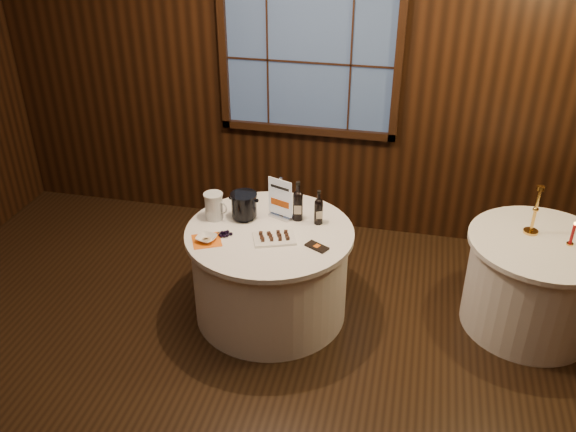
% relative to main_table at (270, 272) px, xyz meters
% --- Properties ---
extents(ground, '(6.00, 6.00, 0.00)m').
position_rel_main_table_xyz_m(ground, '(0.00, -1.00, -0.39)').
color(ground, black).
rests_on(ground, ground).
extents(back_wall, '(6.00, 0.10, 3.00)m').
position_rel_main_table_xyz_m(back_wall, '(0.00, 1.48, 1.16)').
color(back_wall, black).
rests_on(back_wall, ground).
extents(main_table, '(1.28, 1.28, 0.77)m').
position_rel_main_table_xyz_m(main_table, '(0.00, 0.00, 0.00)').
color(main_table, white).
rests_on(main_table, ground).
extents(side_table, '(1.08, 1.08, 0.77)m').
position_rel_main_table_xyz_m(side_table, '(2.00, 0.30, 0.00)').
color(side_table, white).
rests_on(side_table, ground).
extents(sign_stand, '(0.20, 0.16, 0.34)m').
position_rel_main_table_xyz_m(sign_stand, '(0.04, 0.21, 0.50)').
color(sign_stand, '#B8B8BF').
rests_on(sign_stand, main_table).
extents(port_bottle_left, '(0.08, 0.08, 0.32)m').
position_rel_main_table_xyz_m(port_bottle_left, '(0.17, 0.21, 0.52)').
color(port_bottle_left, black).
rests_on(port_bottle_left, main_table).
extents(port_bottle_right, '(0.07, 0.08, 0.28)m').
position_rel_main_table_xyz_m(port_bottle_right, '(0.34, 0.19, 0.50)').
color(port_bottle_right, black).
rests_on(port_bottle_right, main_table).
extents(ice_bucket, '(0.21, 0.21, 0.21)m').
position_rel_main_table_xyz_m(ice_bucket, '(-0.24, 0.14, 0.49)').
color(ice_bucket, black).
rests_on(ice_bucket, main_table).
extents(chocolate_plate, '(0.36, 0.30, 0.04)m').
position_rel_main_table_xyz_m(chocolate_plate, '(0.07, -0.12, 0.40)').
color(chocolate_plate, white).
rests_on(chocolate_plate, main_table).
extents(chocolate_box, '(0.19, 0.15, 0.01)m').
position_rel_main_table_xyz_m(chocolate_box, '(0.39, -0.15, 0.39)').
color(chocolate_box, black).
rests_on(chocolate_box, main_table).
extents(grape_bunch, '(0.17, 0.10, 0.04)m').
position_rel_main_table_xyz_m(grape_bunch, '(-0.30, -0.16, 0.40)').
color(grape_bunch, black).
rests_on(grape_bunch, main_table).
extents(glass_pitcher, '(0.20, 0.15, 0.22)m').
position_rel_main_table_xyz_m(glass_pitcher, '(-0.46, 0.09, 0.49)').
color(glass_pitcher, silver).
rests_on(glass_pitcher, main_table).
extents(orange_napkin, '(0.28, 0.28, 0.00)m').
position_rel_main_table_xyz_m(orange_napkin, '(-0.41, -0.24, 0.38)').
color(orange_napkin, orange).
rests_on(orange_napkin, main_table).
extents(cracker_bowl, '(0.17, 0.17, 0.04)m').
position_rel_main_table_xyz_m(cracker_bowl, '(-0.41, -0.24, 0.40)').
color(cracker_bowl, white).
rests_on(cracker_bowl, orange_napkin).
extents(brass_candlestick, '(0.11, 0.11, 0.39)m').
position_rel_main_table_xyz_m(brass_candlestick, '(1.92, 0.40, 0.52)').
color(brass_candlestick, gold).
rests_on(brass_candlestick, side_table).
extents(red_candle, '(0.05, 0.05, 0.19)m').
position_rel_main_table_xyz_m(red_candle, '(2.18, 0.29, 0.46)').
color(red_candle, gold).
rests_on(red_candle, side_table).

